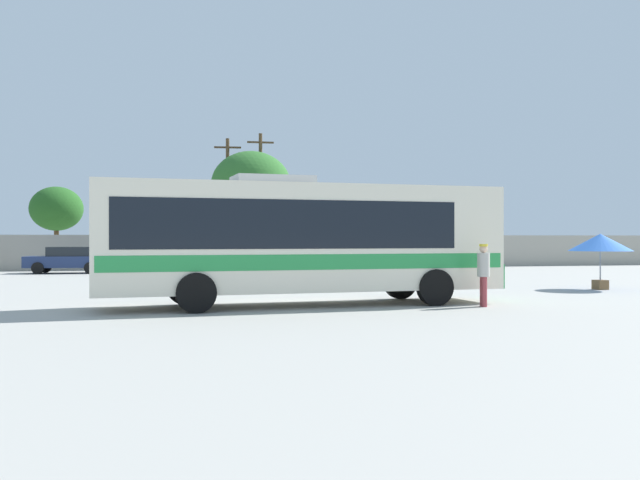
# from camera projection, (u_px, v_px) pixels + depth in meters

# --- Properties ---
(ground_plane) EXTENTS (300.00, 300.00, 0.00)m
(ground_plane) POSITION_uv_depth(u_px,v_px,m) (261.00, 282.00, 30.98)
(ground_plane) COLOR #A3A099
(perimeter_wall) EXTENTS (80.00, 0.30, 2.13)m
(perimeter_wall) POSITION_uv_depth(u_px,v_px,m) (226.00, 252.00, 44.73)
(perimeter_wall) COLOR #9E998C
(perimeter_wall) RESTS_ON ground_plane
(coach_bus_cream_green) EXTENTS (11.72, 3.32, 3.66)m
(coach_bus_cream_green) POSITION_uv_depth(u_px,v_px,m) (298.00, 237.00, 20.28)
(coach_bus_cream_green) COLOR silver
(coach_bus_cream_green) RESTS_ON ground_plane
(attendant_by_bus_door) EXTENTS (0.41, 0.41, 1.76)m
(attendant_by_bus_door) POSITION_uv_depth(u_px,v_px,m) (483.00, 271.00, 19.94)
(attendant_by_bus_door) COLOR #99383D
(attendant_by_bus_door) RESTS_ON ground_plane
(vendor_umbrella_secondary_blue) EXTENTS (2.34, 2.34, 2.09)m
(vendor_umbrella_secondary_blue) POSITION_uv_depth(u_px,v_px,m) (600.00, 243.00, 26.62)
(vendor_umbrella_secondary_blue) COLOR gray
(vendor_umbrella_secondary_blue) RESTS_ON ground_plane
(parked_car_second_dark_blue) EXTENTS (4.53, 2.29, 1.45)m
(parked_car_second_dark_blue) POSITION_uv_depth(u_px,v_px,m) (69.00, 259.00, 39.23)
(parked_car_second_dark_blue) COLOR navy
(parked_car_second_dark_blue) RESTS_ON ground_plane
(parked_car_third_dark_blue) EXTENTS (4.31, 2.13, 1.42)m
(parked_car_third_dark_blue) POSITION_uv_depth(u_px,v_px,m) (179.00, 259.00, 40.26)
(parked_car_third_dark_blue) COLOR navy
(parked_car_third_dark_blue) RESTS_ON ground_plane
(parked_car_rightmost_black) EXTENTS (4.54, 2.26, 1.53)m
(parked_car_rightmost_black) POSITION_uv_depth(u_px,v_px,m) (291.00, 257.00, 41.68)
(parked_car_rightmost_black) COLOR black
(parked_car_rightmost_black) RESTS_ON ground_plane
(utility_pole_near) EXTENTS (1.80, 0.35, 8.62)m
(utility_pole_near) POSITION_uv_depth(u_px,v_px,m) (228.00, 200.00, 47.78)
(utility_pole_near) COLOR #4C3823
(utility_pole_near) RESTS_ON ground_plane
(utility_pole_far) EXTENTS (1.80, 0.24, 9.01)m
(utility_pole_far) POSITION_uv_depth(u_px,v_px,m) (261.00, 197.00, 48.11)
(utility_pole_far) COLOR #4C3823
(utility_pole_far) RESTS_ON ground_plane
(roadside_tree_left) EXTENTS (3.49, 3.49, 5.40)m
(roadside_tree_left) POSITION_uv_depth(u_px,v_px,m) (56.00, 209.00, 47.86)
(roadside_tree_left) COLOR brown
(roadside_tree_left) RESTS_ON ground_plane
(roadside_tree_midleft) EXTENTS (5.34, 5.34, 7.77)m
(roadside_tree_midleft) POSITION_uv_depth(u_px,v_px,m) (251.00, 185.00, 47.76)
(roadside_tree_midleft) COLOR brown
(roadside_tree_midleft) RESTS_ON ground_plane
(roadside_tree_midright) EXTENTS (3.32, 3.32, 5.13)m
(roadside_tree_midright) POSITION_uv_depth(u_px,v_px,m) (404.00, 214.00, 52.45)
(roadside_tree_midright) COLOR brown
(roadside_tree_midright) RESTS_ON ground_plane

